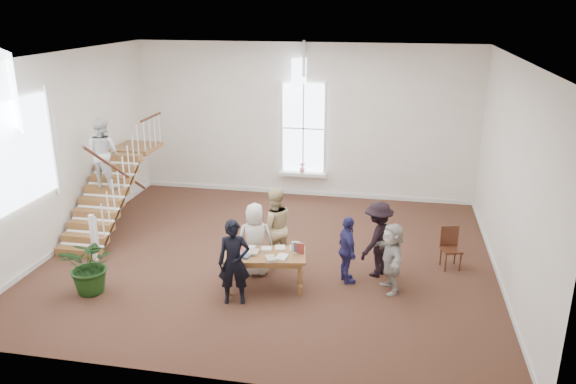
% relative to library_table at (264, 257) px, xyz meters
% --- Properties ---
extents(ground, '(10.00, 10.00, 0.00)m').
position_rel_library_table_xyz_m(ground, '(-0.19, 1.49, -0.68)').
color(ground, '#412519').
rests_on(ground, ground).
extents(room_shell, '(10.49, 10.00, 10.00)m').
position_rel_library_table_xyz_m(room_shell, '(-0.19, 5.88, -0.28)').
color(room_shell, silver).
rests_on(room_shell, ground).
extents(staircase, '(1.10, 4.10, 2.92)m').
position_rel_library_table_xyz_m(staircase, '(-4.53, 2.24, 0.93)').
color(staircase, brown).
rests_on(staircase, ground).
extents(library_table, '(1.75, 1.09, 0.83)m').
position_rel_library_table_xyz_m(library_table, '(0.00, 0.00, 0.00)').
color(library_table, brown).
rests_on(library_table, ground).
extents(police_officer, '(0.70, 0.54, 1.70)m').
position_rel_library_table_xyz_m(police_officer, '(-0.43, -0.65, 0.16)').
color(police_officer, black).
rests_on(police_officer, ground).
extents(elderly_woman, '(0.88, 0.68, 1.59)m').
position_rel_library_table_xyz_m(elderly_woman, '(-0.33, 0.60, 0.11)').
color(elderly_woman, silver).
rests_on(elderly_woman, ground).
extents(person_yellow, '(1.08, 0.99, 1.79)m').
position_rel_library_table_xyz_m(person_yellow, '(-0.03, 1.10, 0.21)').
color(person_yellow, '#D0BA82').
rests_on(person_yellow, ground).
extents(woman_cluster_a, '(0.66, 0.92, 1.45)m').
position_rel_library_table_xyz_m(woman_cluster_a, '(1.63, 0.59, 0.04)').
color(woman_cluster_a, navy).
rests_on(woman_cluster_a, ground).
extents(woman_cluster_b, '(1.05, 1.23, 1.65)m').
position_rel_library_table_xyz_m(woman_cluster_b, '(2.23, 1.04, 0.14)').
color(woman_cluster_b, black).
rests_on(woman_cluster_b, ground).
extents(woman_cluster_c, '(0.83, 1.42, 1.46)m').
position_rel_library_table_xyz_m(woman_cluster_c, '(2.53, 0.39, 0.04)').
color(woman_cluster_c, '#B6AEA4').
rests_on(woman_cluster_c, ground).
extents(floor_plant, '(1.14, 1.01, 1.20)m').
position_rel_library_table_xyz_m(floor_plant, '(-3.34, -0.82, -0.09)').
color(floor_plant, '#173812').
rests_on(floor_plant, ground).
extents(side_chair, '(0.50, 0.50, 0.93)m').
position_rel_library_table_xyz_m(side_chair, '(3.79, 1.74, -0.17)').
color(side_chair, '#35190E').
rests_on(side_chair, ground).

